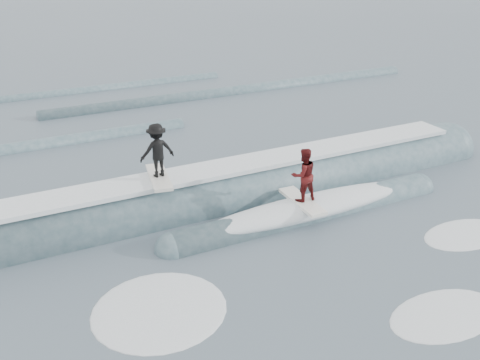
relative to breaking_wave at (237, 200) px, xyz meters
name	(u,v)px	position (x,y,z in m)	size (l,w,h in m)	color
ground	(337,302)	(-0.24, -5.85, -0.04)	(160.00, 160.00, 0.00)	#3A4A55
breaking_wave	(237,200)	(0.00, 0.00, 0.00)	(21.84, 3.92, 2.27)	#344D58
surfer_black	(157,153)	(-2.51, 0.30, 2.01)	(1.10, 2.06, 1.75)	silver
surfer_red	(303,178)	(1.28, -1.90, 1.31)	(0.82, 2.02, 1.77)	white
whitewater	(336,307)	(-0.37, -5.99, -0.04)	(12.30, 7.49, 0.10)	white
far_swells	(103,112)	(-1.59, 11.80, -0.04)	(38.18, 8.65, 0.80)	#344D58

